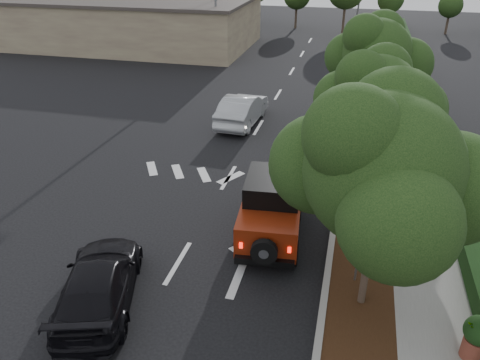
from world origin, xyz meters
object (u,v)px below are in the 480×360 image
(red_jeep, at_px, (272,207))
(black_suv_oncoming, at_px, (99,283))
(speed_hump_sign, at_px, (360,242))
(silver_suv_ahead, at_px, (312,148))

(red_jeep, bearing_deg, black_suv_oncoming, -136.98)
(black_suv_oncoming, bearing_deg, red_jeep, -149.42)
(red_jeep, distance_m, speed_hump_sign, 3.44)
(black_suv_oncoming, bearing_deg, speed_hump_sign, -177.12)
(speed_hump_sign, bearing_deg, silver_suv_ahead, 101.06)
(silver_suv_ahead, xyz_separation_m, speed_hump_sign, (2.20, -8.08, 0.80))
(red_jeep, height_order, speed_hump_sign, speed_hump_sign)
(black_suv_oncoming, height_order, speed_hump_sign, speed_hump_sign)
(silver_suv_ahead, distance_m, speed_hump_sign, 8.41)
(silver_suv_ahead, xyz_separation_m, black_suv_oncoming, (-4.62, -10.62, 0.01))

